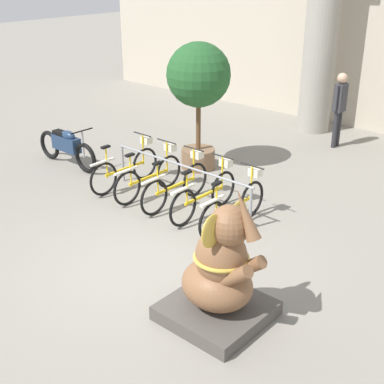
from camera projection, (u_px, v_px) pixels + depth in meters
ground_plane at (148, 265)px, 7.94m from camera, size 60.00×60.00×0.00m
column_left at (322, 27)px, 13.05m from camera, size 1.02×1.02×5.16m
bike_rack at (180, 173)px, 9.72m from camera, size 3.25×0.05×0.77m
bicycle_0 at (126, 167)px, 10.51m from camera, size 0.48×1.75×0.98m
bicycle_1 at (150, 176)px, 10.11m from camera, size 0.48×1.75×0.98m
bicycle_2 at (177, 184)px, 9.73m from camera, size 0.48×1.75×0.98m
bicycle_3 at (205, 194)px, 9.35m from camera, size 0.48×1.75×0.98m
bicycle_4 at (234, 205)px, 8.92m from camera, size 0.48×1.75×0.98m
elephant_statue at (220, 276)px, 6.52m from camera, size 1.20×1.20×1.89m
motorcycle at (67, 146)px, 11.54m from camera, size 1.93×0.55×0.92m
person_pedestrian at (340, 103)px, 12.45m from camera, size 0.23×0.47×1.77m
potted_tree at (199, 83)px, 10.85m from camera, size 1.31×1.31×2.67m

